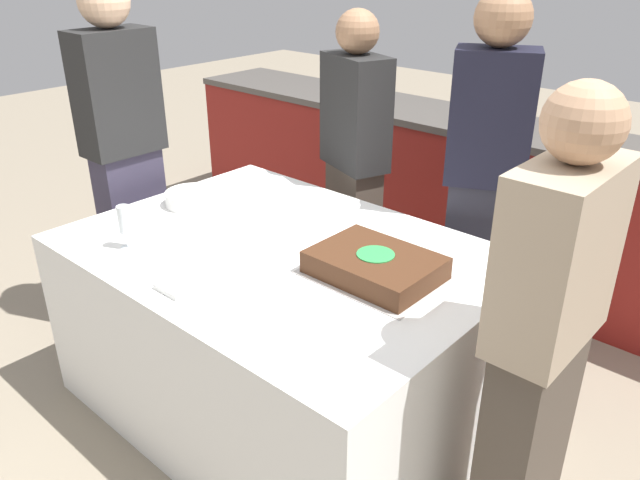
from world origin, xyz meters
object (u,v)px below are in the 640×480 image
plate_stack (191,198)px  person_seated_left (126,156)px  cake (375,266)px  person_standing_back (354,167)px  wine_glass (124,221)px  person_seated_right (542,347)px  person_cutting_cake (483,185)px

plate_stack → person_seated_left: bearing=-174.2°
cake → person_standing_back: (-0.71, 0.75, 0.01)m
wine_glass → person_seated_right: size_ratio=0.11×
cake → wine_glass: size_ratio=2.70×
person_standing_back → wine_glass: bearing=103.4°
person_seated_left → person_seated_right: size_ratio=1.11×
person_standing_back → person_seated_left: bearing=67.6°
person_cutting_cake → person_seated_right: size_ratio=1.09×
wine_glass → person_seated_right: bearing=14.7°
person_cutting_cake → person_seated_right: (0.64, -0.82, -0.10)m
plate_stack → person_seated_right: size_ratio=0.15×
cake → person_standing_back: size_ratio=0.30×
person_cutting_cake → wine_glass: bearing=28.5°
person_standing_back → cake: bearing=153.3°
person_cutting_cake → person_seated_left: bearing=2.9°
wine_glass → person_seated_left: size_ratio=0.10×
person_cutting_cake → person_standing_back: (-0.71, 0.00, -0.08)m
cake → person_cutting_cake: person_cutting_cake is taller
plate_stack → person_cutting_cake: 1.29m
cake → wine_glass: (-0.85, -0.46, 0.07)m
person_seated_right → wine_glass: bearing=-75.3°
person_cutting_cake → cake: bearing=63.6°
wine_glass → person_cutting_cake: bearing=54.9°
plate_stack → person_seated_left: (-0.43, -0.04, 0.11)m
cake → person_seated_left: size_ratio=0.27×
person_seated_right → person_standing_back: person_standing_back is taller
cake → person_seated_left: bearing=-177.5°
wine_glass → person_seated_left: bearing=147.0°
cake → person_seated_left: (-1.46, -0.06, 0.10)m
person_seated_left → person_standing_back: bearing=-42.5°
person_standing_back → plate_stack: bearing=88.0°
cake → wine_glass: bearing=-151.7°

